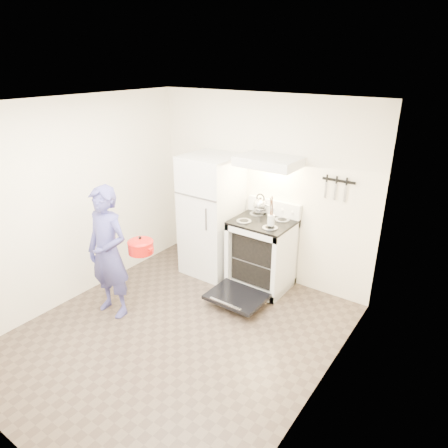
{
  "coord_description": "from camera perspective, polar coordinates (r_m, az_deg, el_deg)",
  "views": [
    {
      "loc": [
        2.56,
        -2.69,
        2.88
      ],
      "look_at": [
        -0.05,
        1.0,
        1.0
      ],
      "focal_mm": 32.0,
      "sensor_mm": 36.0,
      "label": 1
    }
  ],
  "objects": [
    {
      "name": "utensil_jar",
      "position": [
        4.93,
        6.74,
        0.55
      ],
      "size": [
        0.1,
        0.1,
        0.13
      ],
      "primitive_type": "cylinder",
      "rotation": [
        0.0,
        0.0,
        0.07
      ],
      "color": "silver",
      "rests_on": "cooktop"
    },
    {
      "name": "knife_strip",
      "position": [
        4.91,
        16.07,
        5.97
      ],
      "size": [
        0.4,
        0.02,
        0.03
      ],
      "primitive_type": "cube",
      "color": "black",
      "rests_on": "back_wall"
    },
    {
      "name": "refrigerator",
      "position": [
        5.58,
        -1.78,
        1.23
      ],
      "size": [
        0.7,
        0.7,
        1.7
      ],
      "primitive_type": "cube",
      "color": "white",
      "rests_on": "floor"
    },
    {
      "name": "oven_rack",
      "position": [
        5.36,
        5.4,
        -4.6
      ],
      "size": [
        0.6,
        0.52,
        0.01
      ],
      "primitive_type": "cube",
      "color": "gray",
      "rests_on": "stove_body"
    },
    {
      "name": "floor",
      "position": [
        4.7,
        -6.79,
        -15.41
      ],
      "size": [
        3.6,
        3.6,
        0.0
      ],
      "primitive_type": "plane",
      "color": "#4F4135",
      "rests_on": "ground"
    },
    {
      "name": "oven_door",
      "position": [
        5.08,
        1.83,
        -10.3
      ],
      "size": [
        0.7,
        0.54,
        0.04
      ],
      "primitive_type": "cube",
      "color": "black",
      "rests_on": "floor"
    },
    {
      "name": "range_hood",
      "position": [
        4.98,
        6.37,
        8.85
      ],
      "size": [
        0.76,
        0.5,
        0.12
      ],
      "primitive_type": "cube",
      "color": "white",
      "rests_on": "back_wall"
    },
    {
      "name": "cooktop",
      "position": [
        5.15,
        5.6,
        0.3
      ],
      "size": [
        0.76,
        0.65,
        0.03
      ],
      "primitive_type": "cube",
      "color": "black",
      "rests_on": "stove_body"
    },
    {
      "name": "person",
      "position": [
        4.82,
        -16.23,
        -3.96
      ],
      "size": [
        0.6,
        0.41,
        1.6
      ],
      "primitive_type": "imported",
      "rotation": [
        0.0,
        0.0,
        0.05
      ],
      "color": "navy",
      "rests_on": "floor"
    },
    {
      "name": "stove_body",
      "position": [
        5.35,
        5.41,
        -4.41
      ],
      "size": [
        0.76,
        0.65,
        0.92
      ],
      "primitive_type": "cube",
      "color": "white",
      "rests_on": "floor"
    },
    {
      "name": "dutch_oven",
      "position": [
        4.77,
        -11.81,
        -3.27
      ],
      "size": [
        0.37,
        0.3,
        0.24
      ],
      "primitive_type": null,
      "color": "red",
      "rests_on": "person"
    },
    {
      "name": "tea_kettle",
      "position": [
        5.34,
        5.21,
        2.89
      ],
      "size": [
        0.23,
        0.19,
        0.28
      ],
      "primitive_type": null,
      "color": "#BDBDC1",
      "rests_on": "cooktop"
    },
    {
      "name": "pizza_stone",
      "position": [
        5.29,
        5.87,
        -4.87
      ],
      "size": [
        0.35,
        0.35,
        0.02
      ],
      "primitive_type": "cylinder",
      "color": "#84614B",
      "rests_on": "oven_rack"
    },
    {
      "name": "backsplash",
      "position": [
        5.35,
        7.17,
        2.39
      ],
      "size": [
        0.76,
        0.07,
        0.2
      ],
      "primitive_type": "cube",
      "color": "white",
      "rests_on": "cooktop"
    },
    {
      "name": "back_wall",
      "position": [
        5.42,
        5.34,
        4.98
      ],
      "size": [
        3.2,
        0.02,
        2.5
      ],
      "primitive_type": "cube",
      "color": "white",
      "rests_on": "ground"
    }
  ]
}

